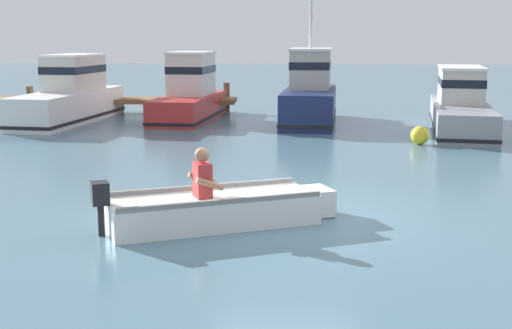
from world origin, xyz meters
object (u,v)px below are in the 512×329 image
moored_boat_navy (310,95)px  mooring_buoy (420,135)px  moored_boat_white (70,97)px  moored_boat_grey (460,106)px  rowboat_with_person (217,208)px  moored_boat_red (190,95)px

moored_boat_navy → mooring_buoy: moored_boat_navy is taller
moored_boat_navy → moored_boat_white: bearing=-179.9°
mooring_buoy → moored_boat_grey: bearing=60.6°
rowboat_with_person → mooring_buoy: 9.08m
moored_boat_navy → mooring_buoy: 5.21m
rowboat_with_person → mooring_buoy: (4.48, 7.90, -0.01)m
moored_boat_white → mooring_buoy: size_ratio=12.66×
moored_boat_red → moored_boat_navy: bearing=-10.1°
rowboat_with_person → moored_boat_white: bearing=116.9°
moored_boat_red → mooring_buoy: size_ratio=10.42×
moored_boat_grey → moored_boat_red: bearing=167.6°
moored_boat_red → moored_boat_navy: 4.11m
moored_boat_grey → mooring_buoy: bearing=-119.4°
moored_boat_white → moored_boat_grey: moored_boat_white is taller
rowboat_with_person → moored_boat_red: (-2.34, 12.98, 0.58)m
rowboat_with_person → moored_boat_grey: 12.74m
moored_boat_white → moored_boat_red: 3.95m
rowboat_with_person → moored_boat_navy: (1.71, 12.27, 0.65)m
moored_boat_navy → moored_boat_grey: moored_boat_navy is taller
moored_boat_navy → mooring_buoy: bearing=-57.6°
moored_boat_grey → moored_boat_white: bearing=174.7°
rowboat_with_person → moored_boat_red: 13.21m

